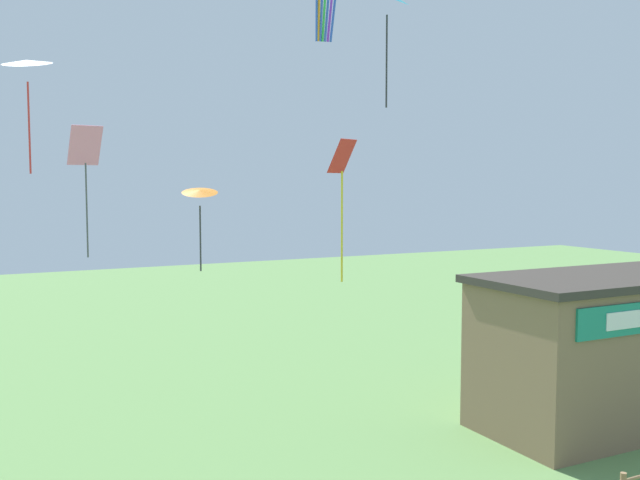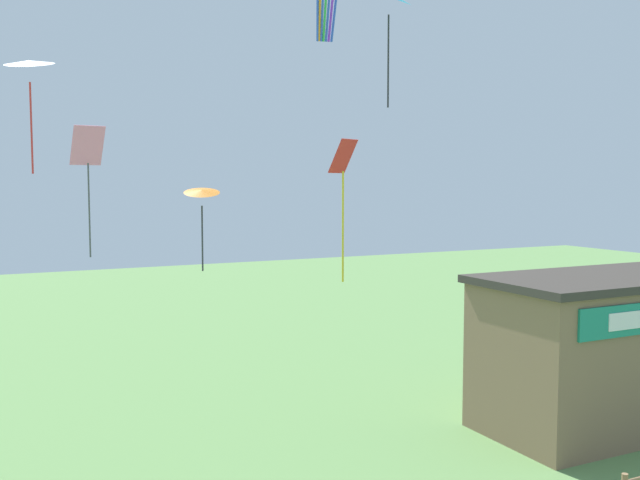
# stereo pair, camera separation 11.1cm
# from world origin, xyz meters

# --- Properties ---
(seaside_building) EXTENTS (8.82, 4.35, 4.84)m
(seaside_building) POSITION_xyz_m (11.86, 10.62, 2.44)
(seaside_building) COLOR #84664C
(seaside_building) RESTS_ON ground_plane
(kite_white_delta) EXTENTS (1.66, 1.66, 3.05)m
(kite_white_delta) POSITION_xyz_m (-4.77, 14.71, 10.74)
(kite_white_delta) COLOR white
(kite_pink_diamond) EXTENTS (1.01, 0.75, 3.96)m
(kite_pink_diamond) POSITION_xyz_m (-3.02, 17.21, 8.40)
(kite_pink_diamond) COLOR pink
(kite_orange_delta) EXTENTS (1.34, 1.33, 2.54)m
(kite_orange_delta) POSITION_xyz_m (-0.13, 15.11, 7.40)
(kite_orange_delta) COLOR orange
(kite_red_diamond) EXTENTS (0.78, 0.67, 3.49)m
(kite_red_diamond) POSITION_xyz_m (1.91, 10.13, 7.74)
(kite_red_diamond) COLOR red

